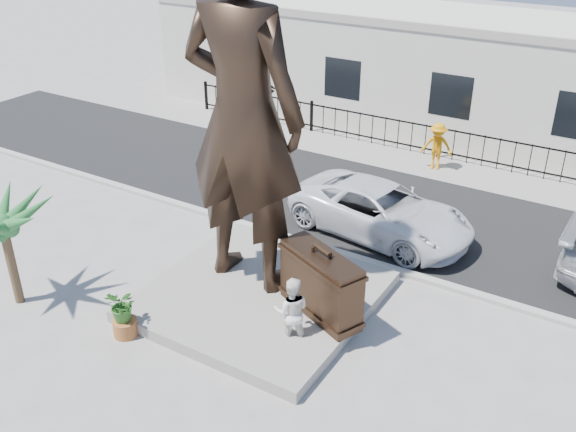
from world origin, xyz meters
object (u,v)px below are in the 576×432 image
(suitcase, at_px, (321,284))
(car_white, at_px, (381,211))
(tourist, at_px, (292,311))
(statue, at_px, (243,116))

(suitcase, distance_m, car_white, 4.73)
(tourist, bearing_deg, suitcase, -129.80)
(statue, distance_m, car_white, 5.94)
(suitcase, relative_size, tourist, 1.33)
(statue, distance_m, suitcase, 4.20)
(statue, height_order, suitcase, statue)
(suitcase, bearing_deg, tourist, -78.20)
(car_white, bearing_deg, suitcase, -164.61)
(tourist, xyz_separation_m, car_white, (-0.38, 5.63, -0.07))
(car_white, bearing_deg, tourist, -167.80)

